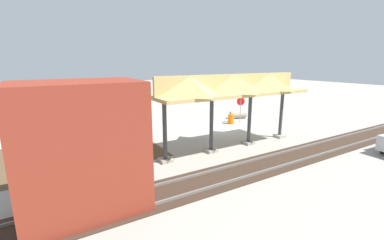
# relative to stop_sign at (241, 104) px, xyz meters

# --- Properties ---
(ground_plane) EXTENTS (120.00, 120.00, 0.00)m
(ground_plane) POSITION_rel_stop_sign_xyz_m (3.27, 0.96, -1.74)
(ground_plane) COLOR #9E998E
(dirt_work_zone) EXTENTS (9.74, 7.00, 0.01)m
(dirt_work_zone) POSITION_rel_stop_sign_xyz_m (14.36, 1.21, -1.73)
(dirt_work_zone) COLOR brown
(dirt_work_zone) RESTS_ON ground
(platform_canopy) EXTENTS (10.83, 3.20, 4.90)m
(platform_canopy) POSITION_rel_stop_sign_xyz_m (5.51, 5.32, 2.41)
(platform_canopy) COLOR #9E998E
(platform_canopy) RESTS_ON ground
(rail_tracks) EXTENTS (60.00, 2.58, 0.15)m
(rail_tracks) POSITION_rel_stop_sign_xyz_m (3.27, 8.64, -1.71)
(rail_tracks) COLOR slate
(rail_tracks) RESTS_ON ground
(stop_sign) EXTENTS (0.71, 0.32, 2.41)m
(stop_sign) POSITION_rel_stop_sign_xyz_m (0.00, 0.00, 0.00)
(stop_sign) COLOR gray
(stop_sign) RESTS_ON ground
(backhoe) EXTENTS (5.11, 1.92, 2.82)m
(backhoe) POSITION_rel_stop_sign_xyz_m (12.63, 2.15, -0.47)
(backhoe) COLOR orange
(backhoe) RESTS_ON ground
(dirt_mound) EXTENTS (3.81, 3.81, 2.40)m
(dirt_mound) POSITION_rel_stop_sign_xyz_m (16.23, 0.27, -1.74)
(dirt_mound) COLOR brown
(dirt_mound) RESTS_ON ground
(concrete_pipe) EXTENTS (1.75, 1.25, 0.75)m
(concrete_pipe) POSITION_rel_stop_sign_xyz_m (-1.04, -1.50, -1.36)
(concrete_pipe) COLOR #9E9384
(concrete_pipe) RESTS_ON ground
(brick_utility_building) EXTENTS (4.42, 3.22, 4.99)m
(brick_utility_building) POSITION_rel_stop_sign_xyz_m (15.03, 8.06, 0.76)
(brick_utility_building) COLOR maroon
(brick_utility_building) RESTS_ON ground
(traffic_barrel) EXTENTS (0.56, 0.56, 0.90)m
(traffic_barrel) POSITION_rel_stop_sign_xyz_m (1.08, -0.04, -1.29)
(traffic_barrel) COLOR orange
(traffic_barrel) RESTS_ON ground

